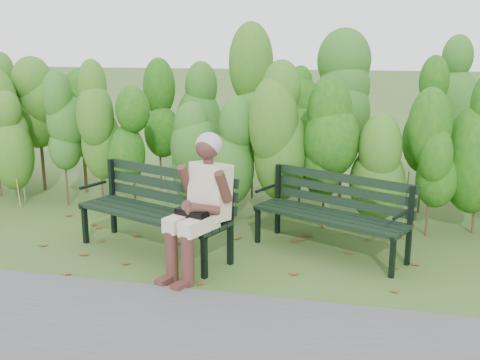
# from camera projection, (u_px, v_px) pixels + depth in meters

# --- Properties ---
(ground) EXTENTS (80.00, 80.00, 0.00)m
(ground) POSITION_uv_depth(u_px,v_px,m) (233.00, 255.00, 6.06)
(ground) COLOR #415427
(hedge_band) EXTENTS (11.04, 1.67, 2.42)m
(hedge_band) POSITION_uv_depth(u_px,v_px,m) (265.00, 117.00, 7.51)
(hedge_band) COLOR #47381E
(hedge_band) RESTS_ON ground
(leaf_litter) EXTENTS (5.99, 2.19, 0.01)m
(leaf_litter) POSITION_uv_depth(u_px,v_px,m) (219.00, 262.00, 5.86)
(leaf_litter) COLOR brown
(leaf_litter) RESTS_ON ground
(bench_left) EXTENTS (1.89, 1.22, 0.90)m
(bench_left) POSITION_uv_depth(u_px,v_px,m) (159.00, 204.00, 6.06)
(bench_left) COLOR black
(bench_left) RESTS_ON ground
(bench_right) EXTENTS (1.76, 1.20, 0.84)m
(bench_right) POSITION_uv_depth(u_px,v_px,m) (334.00, 207.00, 6.06)
(bench_right) COLOR black
(bench_right) RESTS_ON ground
(seated_woman) EXTENTS (0.66, 0.89, 1.39)m
(seated_woman) POSITION_uv_depth(u_px,v_px,m) (201.00, 197.00, 5.45)
(seated_woman) COLOR beige
(seated_woman) RESTS_ON ground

